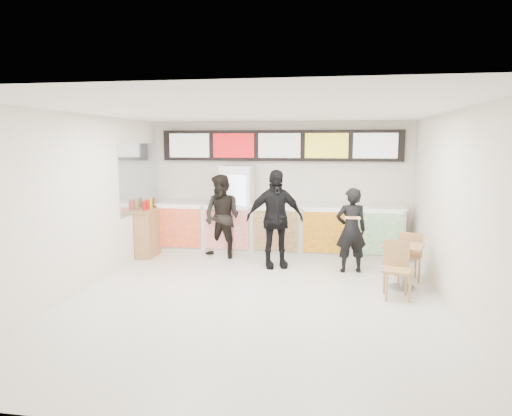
% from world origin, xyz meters
% --- Properties ---
extents(floor, '(7.00, 7.00, 0.00)m').
position_xyz_m(floor, '(0.00, 0.00, 0.00)').
color(floor, beige).
rests_on(floor, ground).
extents(ceiling, '(7.00, 7.00, 0.00)m').
position_xyz_m(ceiling, '(0.00, 0.00, 3.00)').
color(ceiling, white).
rests_on(ceiling, wall_back).
extents(wall_back, '(6.00, 0.00, 6.00)m').
position_xyz_m(wall_back, '(0.00, 3.50, 1.50)').
color(wall_back, silver).
rests_on(wall_back, floor).
extents(wall_left, '(0.00, 7.00, 7.00)m').
position_xyz_m(wall_left, '(-3.00, 0.00, 1.50)').
color(wall_left, silver).
rests_on(wall_left, floor).
extents(wall_right, '(0.00, 7.00, 7.00)m').
position_xyz_m(wall_right, '(3.00, 0.00, 1.50)').
color(wall_right, silver).
rests_on(wall_right, floor).
extents(service_counter, '(5.56, 0.77, 1.14)m').
position_xyz_m(service_counter, '(0.00, 3.09, 0.57)').
color(service_counter, silver).
rests_on(service_counter, floor).
extents(menu_board, '(5.50, 0.14, 0.70)m').
position_xyz_m(menu_board, '(0.00, 3.41, 2.45)').
color(menu_board, black).
rests_on(menu_board, wall_back).
extents(drinks_fridge, '(0.70, 0.67, 2.00)m').
position_xyz_m(drinks_fridge, '(-0.93, 3.11, 1.00)').
color(drinks_fridge, white).
rests_on(drinks_fridge, floor).
extents(mirror_panel, '(0.01, 2.00, 1.50)m').
position_xyz_m(mirror_panel, '(-2.99, 2.45, 1.75)').
color(mirror_panel, '#B2B7BF').
rests_on(mirror_panel, wall_left).
extents(customer_main, '(0.68, 0.52, 1.66)m').
position_xyz_m(customer_main, '(1.58, 1.85, 0.83)').
color(customer_main, black).
rests_on(customer_main, floor).
extents(customer_left, '(1.10, 1.00, 1.83)m').
position_xyz_m(customer_left, '(-1.16, 2.55, 0.92)').
color(customer_left, black).
rests_on(customer_left, floor).
extents(customer_mid, '(1.26, 0.84, 1.99)m').
position_xyz_m(customer_mid, '(0.07, 1.98, 1.00)').
color(customer_mid, black).
rests_on(customer_mid, floor).
extents(pizza_slice, '(0.36, 0.36, 0.02)m').
position_xyz_m(pizza_slice, '(1.58, 1.40, 1.16)').
color(pizza_slice, beige).
rests_on(pizza_slice, customer_main).
extents(cafe_table, '(0.88, 1.64, 0.92)m').
position_xyz_m(cafe_table, '(2.43, 0.95, 0.54)').
color(cafe_table, tan).
rests_on(cafe_table, floor).
extents(condiment_ledge, '(0.38, 0.94, 1.25)m').
position_xyz_m(condiment_ledge, '(-2.82, 2.50, 0.54)').
color(condiment_ledge, tan).
rests_on(condiment_ledge, floor).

